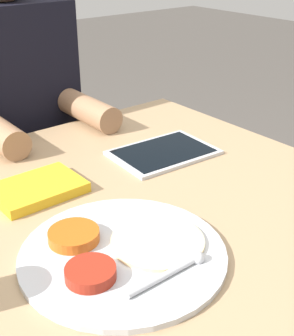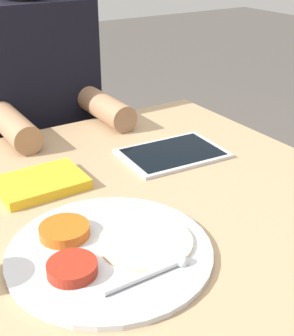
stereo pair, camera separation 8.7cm
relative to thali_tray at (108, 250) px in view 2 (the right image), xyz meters
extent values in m
cylinder|color=#B7BABF|center=(0.00, 0.00, 0.00)|extent=(0.32, 0.32, 0.01)
cylinder|color=#B75114|center=(-0.04, 0.07, 0.01)|extent=(0.08, 0.08, 0.02)
cylinder|color=maroon|center=(-0.07, -0.02, 0.01)|extent=(0.07, 0.07, 0.02)
cylinder|color=beige|center=(0.06, -0.02, 0.00)|extent=(0.15, 0.15, 0.01)
cylinder|color=#B7BABF|center=(0.01, -0.09, 0.01)|extent=(0.13, 0.01, 0.01)
sphere|color=#B7BABF|center=(0.08, -0.09, 0.01)|extent=(0.02, 0.02, 0.02)
cube|color=silver|center=(-0.01, 0.26, 0.00)|extent=(0.17, 0.12, 0.01)
cube|color=gold|center=(-0.01, 0.26, 0.00)|extent=(0.17, 0.12, 0.02)
cube|color=#B7B7BC|center=(0.30, 0.25, 0.00)|extent=(0.24, 0.17, 0.01)
cube|color=black|center=(0.30, 0.25, 0.00)|extent=(0.21, 0.15, 0.00)
cube|color=black|center=(0.15, 0.73, -0.52)|extent=(0.30, 0.22, 0.44)
cube|color=black|center=(0.15, 0.73, 0.00)|extent=(0.33, 0.20, 0.59)
cylinder|color=#936B4C|center=(0.03, 0.54, 0.03)|extent=(0.07, 0.23, 0.07)
cylinder|color=#936B4C|center=(0.28, 0.54, 0.03)|extent=(0.07, 0.23, 0.07)
camera|label=1|loc=(-0.34, -0.49, 0.44)|focal=50.00mm
camera|label=2|loc=(-0.27, -0.54, 0.44)|focal=50.00mm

